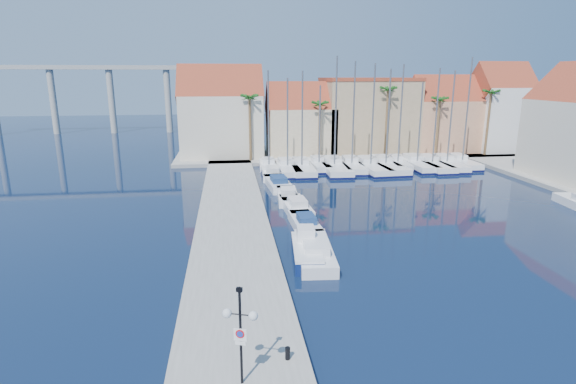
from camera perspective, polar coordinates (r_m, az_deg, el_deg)
name	(u,v)px	position (r m, az deg, el deg)	size (l,w,h in m)	color
ground	(398,302)	(26.59, 13.84, -13.45)	(260.00, 260.00, 0.00)	black
quay_west	(233,227)	(37.23, -7.01, -4.44)	(6.00, 77.00, 0.50)	gray
shore_north	(348,153)	(73.31, 7.63, 4.97)	(54.00, 16.00, 0.50)	gray
lamp_post	(240,321)	(17.89, -6.09, -16.02)	(1.36, 0.70, 4.15)	black
bollard	(288,353)	(20.42, -0.05, -19.80)	(0.22, 0.22, 0.56)	black
fishing_boat	(306,249)	(31.30, 2.36, -7.30)	(2.41, 5.76, 1.96)	#0E1E52
motorboat_west_0	(315,251)	(31.47, 3.39, -7.47)	(2.94, 7.50, 1.40)	white
motorboat_west_1	(305,223)	(37.08, 2.18, -3.99)	(2.08, 5.96, 1.40)	white
motorboat_west_2	(296,206)	(41.89, 1.03, -1.79)	(2.48, 6.75, 1.40)	white
motorboat_west_3	(287,195)	(45.57, -0.07, -0.44)	(2.40, 6.28, 1.40)	white
motorboat_west_4	(278,183)	(50.93, -1.30, 1.17)	(2.81, 7.32, 1.40)	white
motorboat_west_5	(273,173)	(56.31, -1.93, 2.46)	(3.01, 7.33, 1.40)	white
motorboat_west_6	(267,165)	(61.54, -2.72, 3.50)	(2.30, 5.88, 1.40)	white
sailboat_0	(269,166)	(59.72, -2.46, 3.27)	(2.35, 8.41, 12.96)	white
sailboat_1	(287,168)	(59.15, -0.14, 3.13)	(2.85, 10.14, 12.04)	white
sailboat_2	(301,167)	(59.37, 1.69, 3.17)	(3.15, 10.61, 12.89)	white
sailboat_3	(318,165)	(61.17, 3.86, 3.50)	(2.34, 8.12, 11.10)	white
sailboat_4	(333,166)	(60.40, 5.77, 3.30)	(3.54, 11.88, 14.71)	white
sailboat_5	(351,165)	(61.34, 7.99, 3.43)	(3.43, 10.08, 14.11)	white
sailboat_6	(369,166)	(61.18, 10.22, 3.29)	(3.57, 11.08, 13.82)	white
sailboat_7	(384,165)	(62.36, 12.07, 3.40)	(3.44, 11.76, 13.16)	white
sailboat_8	(397,163)	(63.82, 13.66, 3.63)	(2.80, 8.21, 13.76)	white
sailboat_9	(415,163)	(64.54, 15.85, 3.53)	(2.87, 10.65, 11.45)	white
sailboat_10	(430,164)	(64.75, 17.61, 3.45)	(2.84, 10.71, 13.26)	white
sailboat_11	(445,163)	(65.78, 19.32, 3.48)	(3.26, 10.35, 12.96)	white
sailboat_12	(460,162)	(67.30, 21.05, 3.62)	(2.51, 8.74, 14.69)	white
building_0	(221,115)	(68.97, -8.45, 9.60)	(12.30, 9.00, 13.50)	beige
building_1	(300,123)	(69.97, 1.58, 8.81)	(10.30, 8.00, 11.00)	#C3AD8A
building_2	(368,115)	(73.41, 10.08, 9.62)	(14.20, 10.20, 11.50)	tan
building_3	(442,117)	(77.02, 18.94, 8.99)	(10.30, 8.00, 12.00)	tan
building_4	(498,110)	(80.49, 25.15, 9.41)	(8.30, 8.00, 14.00)	white
palm_0	(249,100)	(63.88, -4.91, 11.62)	(2.60, 2.60, 10.15)	brown
palm_1	(320,106)	(65.20, 4.07, 10.86)	(2.60, 2.60, 9.15)	brown
palm_2	(388,92)	(67.84, 12.60, 12.29)	(2.60, 2.60, 11.15)	brown
palm_3	(440,101)	(71.03, 18.72, 10.83)	(2.60, 2.60, 9.65)	brown
palm_4	(491,95)	(74.85, 24.39, 11.19)	(2.60, 2.60, 10.65)	brown
viaduct	(85,86)	(107.97, -24.33, 12.22)	(48.00, 2.20, 14.45)	#9E9E99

